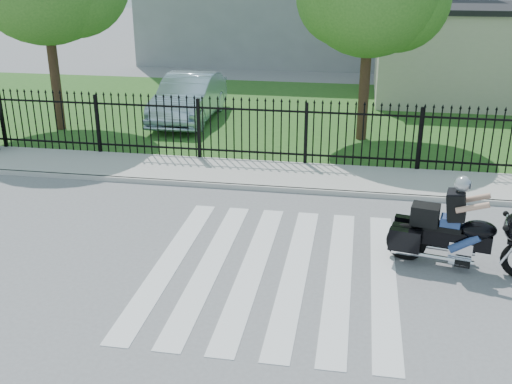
# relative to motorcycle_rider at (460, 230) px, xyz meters

# --- Properties ---
(ground) EXTENTS (120.00, 120.00, 0.00)m
(ground) POSITION_rel_motorcycle_rider_xyz_m (-3.33, -0.72, -0.75)
(ground) COLOR slate
(ground) RESTS_ON ground
(crosswalk) EXTENTS (5.00, 5.50, 0.01)m
(crosswalk) POSITION_rel_motorcycle_rider_xyz_m (-3.33, -0.72, -0.74)
(crosswalk) COLOR silver
(crosswalk) RESTS_ON ground
(sidewalk) EXTENTS (40.00, 2.00, 0.12)m
(sidewalk) POSITION_rel_motorcycle_rider_xyz_m (-3.33, 4.28, -0.69)
(sidewalk) COLOR #ADAAA3
(sidewalk) RESTS_ON ground
(curb) EXTENTS (40.00, 0.12, 0.12)m
(curb) POSITION_rel_motorcycle_rider_xyz_m (-3.33, 3.28, -0.69)
(curb) COLOR #ADAAA3
(curb) RESTS_ON ground
(grass_strip) EXTENTS (40.00, 12.00, 0.02)m
(grass_strip) POSITION_rel_motorcycle_rider_xyz_m (-3.33, 11.28, -0.74)
(grass_strip) COLOR #25541C
(grass_strip) RESTS_ON ground
(iron_fence) EXTENTS (26.00, 0.04, 1.80)m
(iron_fence) POSITION_rel_motorcycle_rider_xyz_m (-3.33, 5.28, 0.15)
(iron_fence) COLOR black
(iron_fence) RESTS_ON ground
(building_low) EXTENTS (10.00, 6.00, 3.50)m
(building_low) POSITION_rel_motorcycle_rider_xyz_m (3.67, 15.28, 1.00)
(building_low) COLOR beige
(building_low) RESTS_ON ground
(building_low_roof) EXTENTS (10.20, 6.20, 0.20)m
(building_low_roof) POSITION_rel_motorcycle_rider_xyz_m (3.67, 15.28, 2.85)
(building_low_roof) COLOR black
(building_low_roof) RESTS_ON building_low
(motorcycle_rider) EXTENTS (2.74, 1.27, 1.83)m
(motorcycle_rider) POSITION_rel_motorcycle_rider_xyz_m (0.00, 0.00, 0.00)
(motorcycle_rider) COLOR black
(motorcycle_rider) RESTS_ON ground
(parked_car) EXTENTS (1.72, 4.87, 1.60)m
(parked_car) POSITION_rel_motorcycle_rider_xyz_m (-7.86, 9.64, 0.07)
(parked_car) COLOR #A5BECF
(parked_car) RESTS_ON grass_strip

